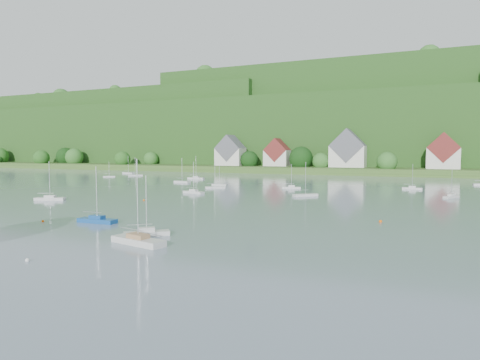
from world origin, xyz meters
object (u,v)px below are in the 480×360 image
(near_sailboat_2, at_px, (138,240))
(near_sailboat_6, at_px, (50,198))
(near_sailboat_1, at_px, (97,220))
(near_sailboat_3, at_px, (147,232))

(near_sailboat_2, relative_size, near_sailboat_6, 1.16)
(near_sailboat_6, bearing_deg, near_sailboat_1, -56.14)
(near_sailboat_3, bearing_deg, near_sailboat_1, 118.14)
(near_sailboat_3, bearing_deg, near_sailboat_6, 111.18)
(near_sailboat_2, xyz_separation_m, near_sailboat_6, (-43.54, 27.39, -0.04))
(near_sailboat_1, height_order, near_sailboat_2, near_sailboat_2)
(near_sailboat_2, height_order, near_sailboat_6, near_sailboat_2)
(near_sailboat_6, bearing_deg, near_sailboat_3, -53.43)
(near_sailboat_3, relative_size, near_sailboat_6, 0.90)
(near_sailboat_3, distance_m, near_sailboat_6, 47.58)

